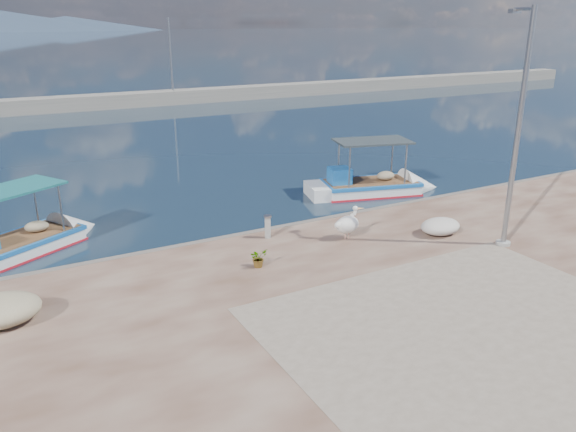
{
  "coord_description": "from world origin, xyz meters",
  "views": [
    {
      "loc": [
        -8.05,
        -10.75,
        7.03
      ],
      "look_at": [
        0.0,
        3.8,
        1.3
      ],
      "focal_mm": 35.0,
      "sensor_mm": 36.0,
      "label": 1
    }
  ],
  "objects_px": {
    "bollard_near": "(268,226)",
    "boat_left": "(20,247)",
    "pelican": "(348,224)",
    "lamp_post": "(516,140)",
    "boat_right": "(369,189)"
  },
  "relations": [
    {
      "from": "lamp_post",
      "to": "bollard_near",
      "type": "xyz_separation_m",
      "value": [
        -6.15,
        4.03,
        -2.89
      ]
    },
    {
      "from": "pelican",
      "to": "lamp_post",
      "type": "relative_size",
      "value": 0.15
    },
    {
      "from": "boat_left",
      "to": "pelican",
      "type": "xyz_separation_m",
      "value": [
        9.21,
        -5.09,
        0.8
      ]
    },
    {
      "from": "boat_left",
      "to": "lamp_post",
      "type": "bearing_deg",
      "value": -60.7
    },
    {
      "from": "bollard_near",
      "to": "boat_left",
      "type": "bearing_deg",
      "value": 151.53
    },
    {
      "from": "boat_left",
      "to": "bollard_near",
      "type": "height_order",
      "value": "boat_left"
    },
    {
      "from": "boat_left",
      "to": "boat_right",
      "type": "height_order",
      "value": "boat_right"
    },
    {
      "from": "boat_left",
      "to": "pelican",
      "type": "relative_size",
      "value": 5.03
    },
    {
      "from": "pelican",
      "to": "boat_right",
      "type": "bearing_deg",
      "value": 46.33
    },
    {
      "from": "boat_left",
      "to": "lamp_post",
      "type": "xyz_separation_m",
      "value": [
        13.17,
        -7.84,
        3.6
      ]
    },
    {
      "from": "pelican",
      "to": "bollard_near",
      "type": "height_order",
      "value": "pelican"
    },
    {
      "from": "pelican",
      "to": "bollard_near",
      "type": "xyz_separation_m",
      "value": [
        -2.2,
        1.29,
        -0.08
      ]
    },
    {
      "from": "boat_left",
      "to": "boat_right",
      "type": "xyz_separation_m",
      "value": [
        13.87,
        -0.03,
        0.02
      ]
    },
    {
      "from": "boat_left",
      "to": "pelican",
      "type": "height_order",
      "value": "boat_left"
    },
    {
      "from": "pelican",
      "to": "lamp_post",
      "type": "bearing_deg",
      "value": -35.83
    }
  ]
}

